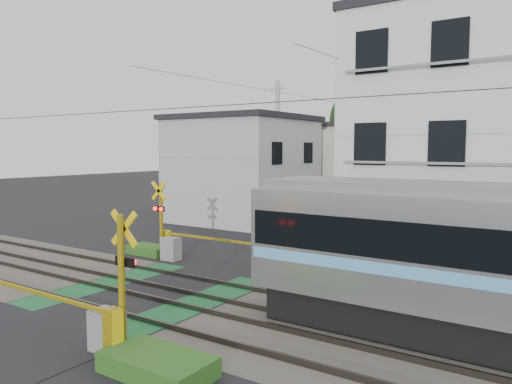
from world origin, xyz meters
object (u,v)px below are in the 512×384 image
Objects in this scene: crossing_signal_near at (107,320)px; pedestrian at (444,190)px; apartment_block at (511,140)px; crossing_signal_far at (170,242)px.

crossing_signal_near is 35.98m from pedestrian.
crossing_signal_far is at bearing -152.22° from apartment_block.
crossing_signal_far reaches higher than pedestrian.
apartment_block is 5.60× the size of pedestrian.
pedestrian is at bearing 82.98° from crossing_signal_far.
pedestrian is (-7.56, 22.79, -3.74)m from apartment_block.
crossing_signal_near is at bearing -114.22° from apartment_block.
crossing_signal_near and crossing_signal_far have the same top height.
pedestrian is (-1.65, 35.94, 0.20)m from crossing_signal_near.
apartment_block reaches higher than crossing_signal_near.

